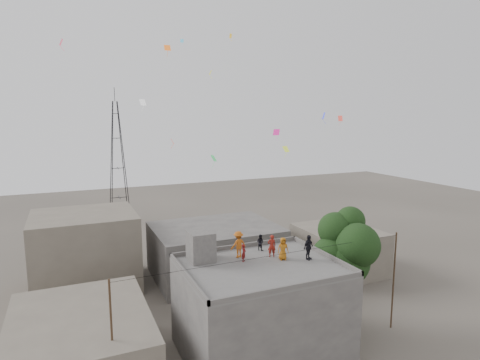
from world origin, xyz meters
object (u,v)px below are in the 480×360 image
at_px(stair_head_box, 201,246).
at_px(tree, 347,249).
at_px(person_red_adult, 272,246).
at_px(transmission_tower, 118,162).
at_px(person_dark_adult, 308,247).

xyz_separation_m(stair_head_box, tree, (10.57, -2.00, -1.00)).
bearing_deg(stair_head_box, tree, -10.74).
distance_m(tree, person_red_adult, 5.97).
bearing_deg(tree, transmission_tower, 106.09).
bearing_deg(person_red_adult, tree, -169.23).
height_order(transmission_tower, person_red_adult, transmission_tower).
bearing_deg(person_red_adult, person_dark_adult, 161.63).
bearing_deg(transmission_tower, tree, -73.91).
distance_m(transmission_tower, person_dark_adult, 40.93).
bearing_deg(transmission_tower, stair_head_box, -88.77).
relative_size(stair_head_box, transmission_tower, 0.10).
distance_m(stair_head_box, person_red_adult, 4.87).
height_order(stair_head_box, tree, tree).
relative_size(tree, person_red_adult, 5.80).
bearing_deg(person_dark_adult, transmission_tower, 77.14).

